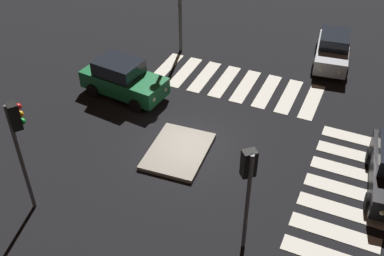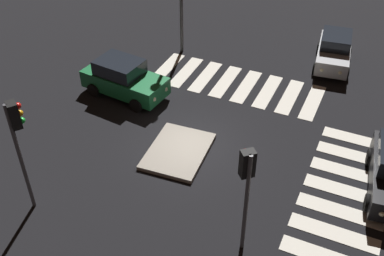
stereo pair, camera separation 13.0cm
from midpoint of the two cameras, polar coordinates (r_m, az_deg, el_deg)
name	(u,v)px [view 1 (the left image)]	position (r m, az deg, el deg)	size (l,w,h in m)	color
ground_plane	(192,146)	(20.67, -0.18, -2.19)	(80.00, 80.00, 0.00)	black
traffic_island	(178,151)	(20.28, -1.86, -2.82)	(3.36, 2.62, 0.18)	gray
car_green	(123,79)	(23.68, -8.48, 5.87)	(2.38, 4.43, 1.86)	#196B38
car_silver	(333,50)	(27.21, 16.49, 9.02)	(4.11, 2.25, 1.73)	#9EA0A5
traffic_light_west	(18,132)	(16.82, -20.49, -0.46)	(0.53, 0.54, 4.66)	#47474C
traffic_light_south	(248,177)	(14.73, 6.51, -5.87)	(0.53, 0.54, 4.19)	#47474C
crosswalk_near	(346,190)	(19.62, 17.87, -7.13)	(7.60, 3.20, 0.02)	silver
crosswalk_side	(235,84)	(24.82, 5.06, 5.34)	(3.20, 8.75, 0.02)	silver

